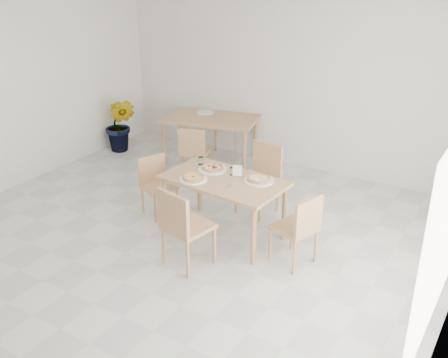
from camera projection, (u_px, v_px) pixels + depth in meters
The scene contains 21 objects.
main_table at pixel (224, 186), 6.17m from camera, with size 1.47×0.90×0.75m.
chair_south at pixel (182, 223), 5.58m from camera, with size 0.55×0.55×0.93m.
chair_north at pixel (262, 173), 6.83m from camera, with size 0.51×0.51×0.92m.
chair_west at pixel (156, 181), 6.81m from camera, with size 0.50×0.50×0.78m.
chair_east at pixel (300, 225), 5.65m from camera, with size 0.52×0.52×0.84m.
plate_margherita at pixel (193, 179), 6.11m from camera, with size 0.33×0.33×0.02m, color white.
plate_mushroom at pixel (259, 181), 6.07m from camera, with size 0.35×0.35×0.02m, color white.
plate_pepperoni at pixel (213, 169), 6.38m from camera, with size 0.35×0.35×0.02m, color white.
pizza_margherita at pixel (193, 177), 6.10m from camera, with size 0.35×0.35×0.03m.
pizza_mushroom at pixel (259, 179), 6.06m from camera, with size 0.33×0.33×0.03m.
pizza_pepperoni at pixel (213, 167), 6.37m from camera, with size 0.29×0.29×0.03m.
tumbler_a at pixel (233, 171), 6.22m from camera, with size 0.07×0.07×0.10m, color white.
tumbler_b at pixel (201, 161), 6.53m from camera, with size 0.07×0.07×0.09m, color white.
napkin_holder at pixel (237, 171), 6.18m from camera, with size 0.13×0.09×0.13m.
fork_a at pixel (232, 185), 5.96m from camera, with size 0.01×0.18×0.01m, color silver.
fork_b at pixel (228, 186), 5.94m from camera, with size 0.01×0.17×0.01m, color silver.
second_table at pixel (210, 123), 8.37m from camera, with size 1.63×1.18×0.75m.
chair_back_s at pixel (194, 149), 7.80m from camera, with size 0.51×0.51×0.82m.
chair_back_n at pixel (226, 120), 9.11m from camera, with size 0.55×0.55×0.81m.
plate_empty at pixel (205, 113), 8.55m from camera, with size 0.27×0.27×0.02m, color white.
potted_plant at pixel (121, 125), 8.89m from camera, with size 0.52×0.42×0.94m, color #3A7122.
Camera 1 is at (3.34, -3.78, 3.25)m, focal length 42.00 mm.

